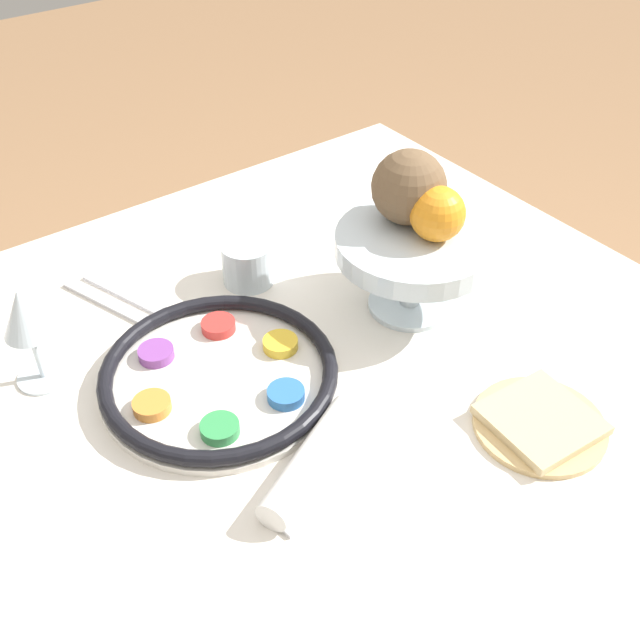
{
  "coord_description": "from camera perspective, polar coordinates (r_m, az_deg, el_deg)",
  "views": [
    {
      "loc": [
        -0.39,
        -0.59,
        1.41
      ],
      "look_at": [
        0.07,
        0.03,
        0.76
      ],
      "focal_mm": 42.0,
      "sensor_mm": 36.0,
      "label": 1
    }
  ],
  "objects": [
    {
      "name": "dining_table",
      "position": [
        1.26,
        -2.0,
        -16.12
      ],
      "size": [
        1.17,
        1.02,
        0.72
      ],
      "color": "silver",
      "rests_on": "ground_plane"
    },
    {
      "name": "seder_plate",
      "position": [
        0.97,
        -7.69,
        -4.12
      ],
      "size": [
        0.31,
        0.31,
        0.03
      ],
      "color": "silver",
      "rests_on": "dining_table"
    },
    {
      "name": "wine_glass",
      "position": [
        0.98,
        -21.56,
        0.15
      ],
      "size": [
        0.07,
        0.07,
        0.14
      ],
      "color": "silver",
      "rests_on": "dining_table"
    },
    {
      "name": "fruit_stand",
      "position": [
        1.04,
        7.18,
        5.27
      ],
      "size": [
        0.22,
        0.22,
        0.12
      ],
      "color": "silver",
      "rests_on": "dining_table"
    },
    {
      "name": "orange_fruit",
      "position": [
        1.0,
        8.95,
        8.0
      ],
      "size": [
        0.07,
        0.07,
        0.07
      ],
      "color": "orange",
      "rests_on": "fruit_stand"
    },
    {
      "name": "coconut",
      "position": [
        1.03,
        6.79,
        10.02
      ],
      "size": [
        0.1,
        0.1,
        0.1
      ],
      "color": "brown",
      "rests_on": "fruit_stand"
    },
    {
      "name": "bread_plate",
      "position": [
        0.95,
        16.43,
        -7.51
      ],
      "size": [
        0.16,
        0.16,
        0.02
      ],
      "color": "tan",
      "rests_on": "dining_table"
    },
    {
      "name": "napkin_roll",
      "position": [
        0.86,
        -0.62,
        -10.56
      ],
      "size": [
        0.18,
        0.11,
        0.04
      ],
      "color": "white",
      "rests_on": "dining_table"
    },
    {
      "name": "cup_near",
      "position": [
        1.27,
        8.35,
        8.6
      ],
      "size": [
        0.08,
        0.08,
        0.07
      ],
      "color": "silver",
      "rests_on": "dining_table"
    },
    {
      "name": "cup_mid",
      "position": [
        1.13,
        -5.54,
        4.35
      ],
      "size": [
        0.08,
        0.08,
        0.07
      ],
      "color": "silver",
      "rests_on": "dining_table"
    },
    {
      "name": "fork_left",
      "position": [
        1.14,
        -15.9,
        1.34
      ],
      "size": [
        0.07,
        0.16,
        0.01
      ],
      "color": "silver",
      "rests_on": "dining_table"
    },
    {
      "name": "fork_right",
      "position": [
        1.14,
        -14.55,
        1.91
      ],
      "size": [
        0.07,
        0.16,
        0.01
      ],
      "color": "silver",
      "rests_on": "dining_table"
    },
    {
      "name": "spoon",
      "position": [
        0.85,
        0.98,
        -12.89
      ],
      "size": [
        0.15,
        0.04,
        0.01
      ],
      "color": "silver",
      "rests_on": "dining_table"
    }
  ]
}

